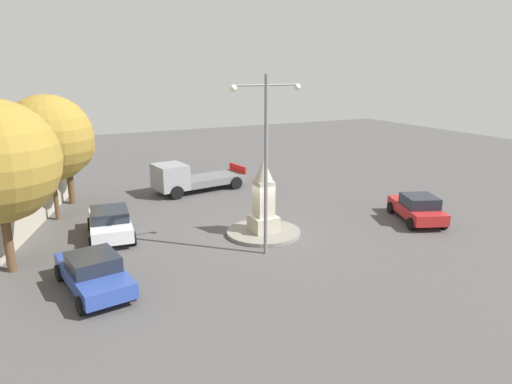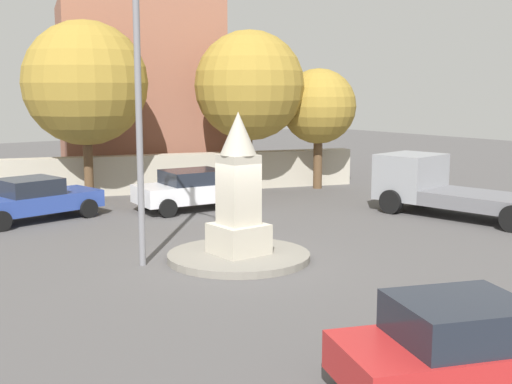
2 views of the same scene
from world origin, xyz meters
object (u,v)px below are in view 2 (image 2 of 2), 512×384
car_red_parked_left (472,348)px  truck_grey_passing (443,187)px  corner_building (137,92)px  tree_mid_cluster (319,107)px  tree_far_corner (249,86)px  car_white_near_island (194,189)px  tree_near_wall (85,83)px  monument (238,191)px  streetlamp (138,75)px  car_blue_approaching (32,199)px

car_red_parked_left → truck_grey_passing: 14.33m
car_red_parked_left → corner_building: size_ratio=0.53×
tree_mid_cluster → tree_far_corner: tree_far_corner is taller
car_white_near_island → tree_near_wall: bearing=-153.1°
truck_grey_passing → tree_far_corner: size_ratio=0.94×
monument → truck_grey_passing: size_ratio=0.57×
car_white_near_island → truck_grey_passing: size_ratio=0.69×
streetlamp → tree_far_corner: streetlamp is taller
car_blue_approaching → monument: bearing=16.2°
car_red_parked_left → tree_mid_cluster: size_ratio=0.85×
car_white_near_island → truck_grey_passing: truck_grey_passing is taller
car_white_near_island → corner_building: corner_building is taller
car_blue_approaching → car_red_parked_left: bearing=1.8°
monument → tree_near_wall: (-11.07, 0.79, 2.73)m
truck_grey_passing → tree_mid_cluster: tree_mid_cluster is taller
tree_near_wall → tree_mid_cluster: 9.74m
tree_near_wall → tree_mid_cluster: bearing=71.0°
car_blue_approaching → truck_grey_passing: bearing=57.0°
car_red_parked_left → tree_far_corner: (-17.20, 8.91, 3.68)m
car_blue_approaching → truck_grey_passing: (7.56, 11.65, 0.23)m
monument → streetlamp: 3.78m
car_blue_approaching → tree_near_wall: 5.68m
monument → car_red_parked_left: monument is taller
streetlamp → corner_building: 16.59m
streetlamp → tree_far_corner: 12.13m
car_blue_approaching → car_red_parked_left: size_ratio=1.05×
car_blue_approaching → tree_mid_cluster: (0.39, 12.36, 2.81)m
streetlamp → car_blue_approaching: streetlamp is taller
truck_grey_passing → corner_building: 15.82m
streetlamp → car_red_parked_left: (9.32, 0.30, -3.93)m
car_white_near_island → corner_building: bearing=164.5°
car_white_near_island → tree_mid_cluster: tree_mid_cluster is taller
streetlamp → tree_mid_cluster: 14.00m
tree_mid_cluster → tree_far_corner: bearing=-109.0°
truck_grey_passing → corner_building: (-15.02, -3.81, 3.17)m
truck_grey_passing → tree_near_wall: size_ratio=0.92×
tree_mid_cluster → streetlamp: bearing=-60.5°
tree_near_wall → tree_mid_cluster: size_ratio=1.34×
car_white_near_island → tree_mid_cluster: size_ratio=0.84×
tree_near_wall → tree_mid_cluster: tree_near_wall is taller
streetlamp → car_red_parked_left: streetlamp is taller
car_blue_approaching → car_red_parked_left: 16.59m
truck_grey_passing → streetlamp: bearing=-91.5°
monument → corner_building: 16.85m
truck_grey_passing → car_red_parked_left: bearing=-51.0°
streetlamp → tree_near_wall: bearing=163.4°
corner_building → tree_mid_cluster: (7.85, 4.52, -0.59)m
streetlamp → tree_mid_cluster: (-6.88, 12.14, -1.14)m
monument → tree_mid_cluster: size_ratio=0.70×
car_white_near_island → car_red_parked_left: 15.86m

